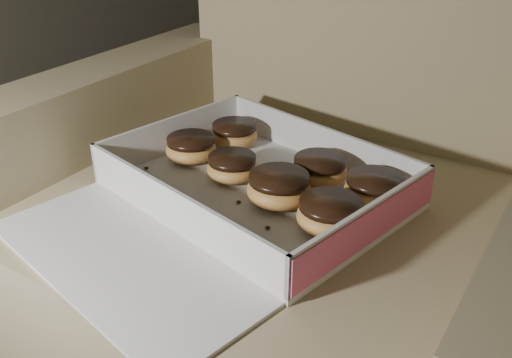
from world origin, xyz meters
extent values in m
cube|color=tan|center=(-0.42, 0.25, 0.20)|extent=(0.68, 0.68, 0.40)
cube|color=tan|center=(-0.79, 0.25, 0.27)|extent=(0.11, 0.68, 0.53)
cube|color=silver|center=(-0.46, 0.22, 0.40)|extent=(0.45, 0.38, 0.01)
cube|color=silver|center=(-0.42, 0.36, 0.44)|extent=(0.39, 0.09, 0.06)
cube|color=silver|center=(-0.49, 0.08, 0.44)|extent=(0.39, 0.09, 0.06)
cube|color=silver|center=(-0.65, 0.26, 0.44)|extent=(0.07, 0.29, 0.06)
cube|color=silver|center=(-0.26, 0.18, 0.44)|extent=(0.07, 0.29, 0.06)
cube|color=#CD5279|center=(-0.26, 0.18, 0.44)|extent=(0.06, 0.29, 0.05)
cube|color=silver|center=(-0.50, -0.01, 0.40)|extent=(0.42, 0.25, 0.01)
ellipsoid|color=gold|center=(-0.60, 0.25, 0.43)|extent=(0.08, 0.08, 0.04)
cylinder|color=black|center=(-0.60, 0.25, 0.44)|extent=(0.08, 0.08, 0.01)
ellipsoid|color=gold|center=(-0.39, 0.29, 0.43)|extent=(0.08, 0.08, 0.04)
cylinder|color=black|center=(-0.39, 0.29, 0.44)|extent=(0.08, 0.08, 0.01)
ellipsoid|color=gold|center=(-0.32, 0.18, 0.43)|extent=(0.09, 0.09, 0.04)
cylinder|color=black|center=(-0.32, 0.18, 0.44)|extent=(0.08, 0.08, 0.01)
ellipsoid|color=gold|center=(-0.50, 0.23, 0.42)|extent=(0.08, 0.08, 0.04)
cylinder|color=black|center=(-0.50, 0.23, 0.44)|extent=(0.07, 0.07, 0.01)
ellipsoid|color=gold|center=(-0.41, 0.21, 0.43)|extent=(0.09, 0.09, 0.04)
cylinder|color=black|center=(-0.41, 0.21, 0.45)|extent=(0.08, 0.08, 0.01)
ellipsoid|color=gold|center=(-0.30, 0.28, 0.43)|extent=(0.08, 0.08, 0.04)
cylinder|color=black|center=(-0.30, 0.28, 0.44)|extent=(0.08, 0.08, 0.01)
ellipsoid|color=gold|center=(-0.57, 0.33, 0.42)|extent=(0.08, 0.08, 0.04)
cylinder|color=black|center=(-0.57, 0.33, 0.44)|extent=(0.07, 0.07, 0.01)
ellipsoid|color=black|center=(-0.39, 0.14, 0.41)|extent=(0.01, 0.01, 0.00)
ellipsoid|color=black|center=(-0.64, 0.18, 0.41)|extent=(0.01, 0.01, 0.00)
ellipsoid|color=black|center=(-0.46, 0.18, 0.41)|extent=(0.01, 0.01, 0.00)
camera|label=1|loc=(-0.06, -0.40, 0.82)|focal=40.00mm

